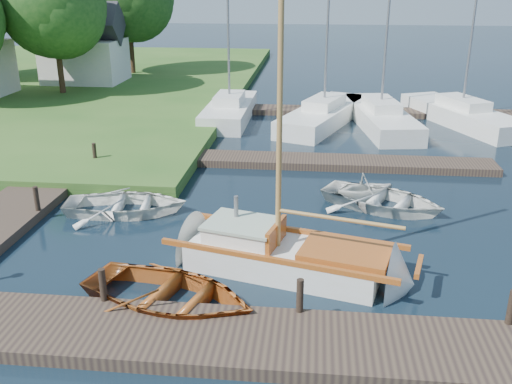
# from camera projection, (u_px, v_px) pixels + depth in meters

# --- Properties ---
(ground) EXTENTS (160.00, 160.00, 0.00)m
(ground) POSITION_uv_depth(u_px,v_px,m) (256.00, 228.00, 17.62)
(ground) COLOR black
(ground) RESTS_ON ground
(near_dock) EXTENTS (18.00, 2.20, 0.30)m
(near_dock) POSITION_uv_depth(u_px,v_px,m) (226.00, 339.00, 11.98)
(near_dock) COLOR #312520
(near_dock) RESTS_ON ground
(left_dock) EXTENTS (2.20, 18.00, 0.30)m
(left_dock) POSITION_uv_depth(u_px,v_px,m) (38.00, 191.00, 20.20)
(left_dock) COLOR #312520
(left_dock) RESTS_ON ground
(far_dock) EXTENTS (14.00, 1.60, 0.30)m
(far_dock) POSITION_uv_depth(u_px,v_px,m) (321.00, 162.00, 23.41)
(far_dock) COLOR #312520
(far_dock) RESTS_ON ground
(pontoon) EXTENTS (30.00, 1.60, 0.30)m
(pontoon) POSITION_uv_depth(u_px,v_px,m) (466.00, 114.00, 31.46)
(pontoon) COLOR #312520
(pontoon) RESTS_ON ground
(mooring_post_1) EXTENTS (0.16, 0.16, 0.80)m
(mooring_post_1) POSITION_uv_depth(u_px,v_px,m) (103.00, 285.00, 13.01)
(mooring_post_1) COLOR black
(mooring_post_1) RESTS_ON near_dock
(mooring_post_2) EXTENTS (0.16, 0.16, 0.80)m
(mooring_post_2) POSITION_uv_depth(u_px,v_px,m) (300.00, 296.00, 12.57)
(mooring_post_2) COLOR black
(mooring_post_2) RESTS_ON near_dock
(mooring_post_3) EXTENTS (0.16, 0.16, 0.80)m
(mooring_post_3) POSITION_uv_depth(u_px,v_px,m) (511.00, 307.00, 12.13)
(mooring_post_3) COLOR black
(mooring_post_3) RESTS_ON near_dock
(mooring_post_4) EXTENTS (0.16, 0.16, 0.80)m
(mooring_post_4) POSITION_uv_depth(u_px,v_px,m) (37.00, 199.00, 18.05)
(mooring_post_4) COLOR black
(mooring_post_4) RESTS_ON left_dock
(mooring_post_5) EXTENTS (0.16, 0.16, 0.80)m
(mooring_post_5) POSITION_uv_depth(u_px,v_px,m) (95.00, 153.00, 22.70)
(mooring_post_5) COLOR black
(mooring_post_5) RESTS_ON left_dock
(sailboat) EXTENTS (7.41, 3.73, 9.83)m
(sailboat) POSITION_uv_depth(u_px,v_px,m) (291.00, 259.00, 14.96)
(sailboat) COLOR white
(sailboat) RESTS_ON ground
(dinghy) EXTENTS (5.01, 4.22, 0.89)m
(dinghy) POSITION_uv_depth(u_px,v_px,m) (169.00, 290.00, 13.29)
(dinghy) COLOR #974111
(dinghy) RESTS_ON ground
(tender_a) EXTENTS (4.28, 3.29, 0.82)m
(tender_a) POSITION_uv_depth(u_px,v_px,m) (125.00, 201.00, 18.61)
(tender_a) COLOR white
(tender_a) RESTS_ON ground
(tender_c) EXTENTS (4.97, 4.45, 0.85)m
(tender_c) POSITION_uv_depth(u_px,v_px,m) (383.00, 196.00, 18.99)
(tender_c) COLOR white
(tender_c) RESTS_ON ground
(tender_d) EXTENTS (2.59, 2.44, 1.09)m
(tender_d) POSITION_uv_depth(u_px,v_px,m) (366.00, 185.00, 19.65)
(tender_d) COLOR white
(tender_d) RESTS_ON ground
(marina_boat_0) EXTENTS (2.24, 7.30, 11.18)m
(marina_boat_0) POSITION_uv_depth(u_px,v_px,m) (230.00, 109.00, 30.76)
(marina_boat_0) COLOR white
(marina_boat_0) RESTS_ON ground
(marina_boat_1) EXTENTS (5.00, 8.69, 10.64)m
(marina_boat_1) POSITION_uv_depth(u_px,v_px,m) (324.00, 113.00, 29.87)
(marina_boat_1) COLOR white
(marina_boat_1) RESTS_ON ground
(marina_boat_2) EXTENTS (3.47, 8.69, 10.78)m
(marina_boat_2) POSITION_uv_depth(u_px,v_px,m) (380.00, 115.00, 29.40)
(marina_boat_2) COLOR white
(marina_boat_2) RESTS_ON ground
(marina_boat_3) EXTENTS (5.36, 8.56, 10.72)m
(marina_boat_3) POSITION_uv_depth(u_px,v_px,m) (462.00, 114.00, 29.79)
(marina_boat_3) COLOR white
(marina_boat_3) RESTS_ON ground
(house_c) EXTENTS (5.25, 4.00, 5.28)m
(house_c) POSITION_uv_depth(u_px,v_px,m) (84.00, 51.00, 38.52)
(house_c) COLOR silver
(house_c) RESTS_ON shore
(tree_3) EXTENTS (6.41, 6.38, 8.74)m
(tree_3) POSITION_uv_depth(u_px,v_px,m) (53.00, 3.00, 33.70)
(tree_3) COLOR #332114
(tree_3) RESTS_ON shore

